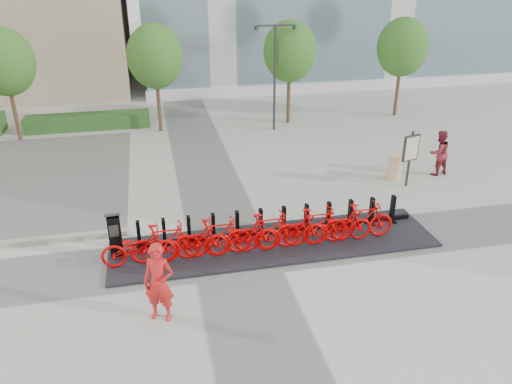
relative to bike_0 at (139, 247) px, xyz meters
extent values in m
plane|color=#B5B6A9|center=(2.60, 0.05, -0.61)|extent=(120.00, 120.00, 0.00)
cube|color=#2D6124|center=(-2.40, 13.25, -0.26)|extent=(6.00, 1.20, 0.70)
cylinder|color=brown|center=(-5.40, 12.05, 0.89)|extent=(0.18, 0.18, 3.00)
ellipsoid|color=#205414|center=(-5.40, 12.05, 2.99)|extent=(2.60, 2.60, 2.99)
cylinder|color=brown|center=(1.10, 12.05, 0.89)|extent=(0.18, 0.18, 3.00)
ellipsoid|color=#205414|center=(1.10, 12.05, 2.99)|extent=(2.60, 2.60, 2.99)
cylinder|color=brown|center=(7.60, 12.05, 0.89)|extent=(0.18, 0.18, 3.00)
ellipsoid|color=#205414|center=(7.60, 12.05, 2.99)|extent=(2.60, 2.60, 2.99)
cylinder|color=brown|center=(13.60, 12.05, 0.89)|extent=(0.18, 0.18, 3.00)
ellipsoid|color=#205414|center=(13.60, 12.05, 2.99)|extent=(2.60, 2.60, 2.99)
cylinder|color=#262626|center=(6.60, 11.05, 1.89)|extent=(0.12, 0.12, 5.00)
cube|color=#262626|center=(6.15, 11.05, 4.34)|extent=(0.90, 0.08, 0.08)
cube|color=#262626|center=(7.05, 11.05, 4.34)|extent=(0.90, 0.08, 0.08)
cylinder|color=#262626|center=(5.70, 11.05, 4.24)|extent=(0.20, 0.20, 0.18)
cylinder|color=#262626|center=(7.50, 11.05, 4.24)|extent=(0.20, 0.20, 0.18)
cube|color=black|center=(3.90, 0.35, -0.57)|extent=(9.60, 2.40, 0.08)
imported|color=#CD0001|center=(0.00, 0.00, 0.00)|extent=(2.02, 0.70, 1.06)
imported|color=#CD0001|center=(0.72, 0.00, 0.06)|extent=(1.96, 0.55, 1.18)
imported|color=#CD0001|center=(1.44, 0.00, 0.00)|extent=(2.02, 0.70, 1.06)
imported|color=#CD0001|center=(2.16, 0.00, 0.06)|extent=(1.96, 0.55, 1.18)
imported|color=#CD0001|center=(2.88, 0.00, 0.00)|extent=(2.02, 0.70, 1.06)
imported|color=#CD0001|center=(3.60, 0.00, 0.06)|extent=(1.96, 0.55, 1.18)
imported|color=#CD0001|center=(4.32, 0.00, 0.00)|extent=(2.02, 0.70, 1.06)
imported|color=#CD0001|center=(5.04, 0.00, 0.06)|extent=(1.96, 0.55, 1.18)
imported|color=#CD0001|center=(5.76, 0.00, 0.00)|extent=(2.02, 0.70, 1.06)
imported|color=#CD0001|center=(6.48, 0.00, 0.06)|extent=(1.96, 0.55, 1.18)
cube|color=black|center=(-0.63, 0.60, 0.10)|extent=(0.38, 0.33, 1.25)
cube|color=#262626|center=(-0.63, 0.60, 0.76)|extent=(0.45, 0.39, 0.16)
cube|color=#262626|center=(-0.63, 0.44, 0.34)|extent=(0.25, 0.04, 0.35)
imported|color=red|center=(0.48, -2.31, 0.38)|extent=(0.84, 0.71, 1.98)
imported|color=maroon|center=(11.44, 4.17, 0.28)|extent=(0.97, 0.81, 1.78)
cylinder|color=orange|center=(9.58, 4.08, -0.12)|extent=(0.56, 0.56, 0.98)
cylinder|color=#262626|center=(9.76, 3.40, 0.45)|extent=(0.10, 0.10, 2.13)
cube|color=#262626|center=(9.76, 3.40, 0.89)|extent=(0.69, 0.29, 0.97)
cube|color=beige|center=(9.76, 3.34, 0.89)|extent=(0.58, 0.19, 0.85)
camera|label=1|loc=(0.62, -12.01, 7.09)|focal=35.00mm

